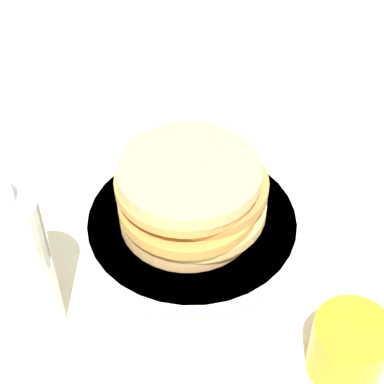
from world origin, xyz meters
TOP-DOWN VIEW (x-y plane):
  - ground_plane at (0.00, 0.00)m, footprint 4.00×4.00m
  - plate at (0.03, 0.01)m, footprint 0.25×0.25m
  - pancake_stack at (0.03, 0.01)m, footprint 0.16×0.16m
  - juice_glass at (0.21, -0.12)m, footprint 0.07×0.07m
  - cream_jug at (0.01, 0.27)m, footprint 0.10×0.10m
  - water_bottle_near at (-0.09, -0.16)m, footprint 0.07×0.07m

SIDE VIEW (x-z plane):
  - ground_plane at x=0.00m, z-range 0.00..0.00m
  - plate at x=0.03m, z-range 0.00..0.01m
  - juice_glass at x=0.21m, z-range 0.00..0.06m
  - pancake_stack at x=0.03m, z-range 0.01..0.09m
  - cream_jug at x=0.01m, z-range -0.01..0.13m
  - water_bottle_near at x=-0.09m, z-range -0.01..0.18m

